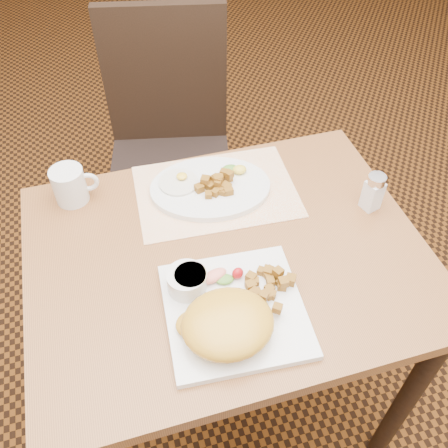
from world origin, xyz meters
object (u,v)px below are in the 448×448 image
coffee_mug (70,185)px  table (227,281)px  chair_far (169,139)px  plate_oval (210,188)px  plate_square (235,310)px  salt_shaker (373,192)px

coffee_mug → table: bearing=-40.7°
chair_far → plate_oval: bearing=104.1°
plate_square → salt_shaker: (0.41, 0.20, 0.04)m
plate_oval → salt_shaker: 0.40m
plate_square → table: bearing=78.5°
plate_oval → chair_far: bearing=91.7°
plate_square → coffee_mug: bearing=123.6°
table → salt_shaker: size_ratio=9.00×
coffee_mug → plate_square: bearing=-56.4°
plate_square → chair_far: bearing=87.9°
table → plate_square: 0.20m
coffee_mug → chair_far: bearing=54.3°
salt_shaker → plate_oval: bearing=155.4°
plate_square → plate_oval: plate_oval is taller
plate_square → salt_shaker: bearing=26.0°
coffee_mug → plate_oval: bearing=-11.6°
chair_far → plate_oval: size_ratio=3.19×
salt_shaker → chair_far: bearing=119.0°
table → salt_shaker: bearing=6.2°
plate_square → salt_shaker: salt_shaker is taller
table → plate_square: plate_square is taller
plate_oval → coffee_mug: bearing=168.4°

